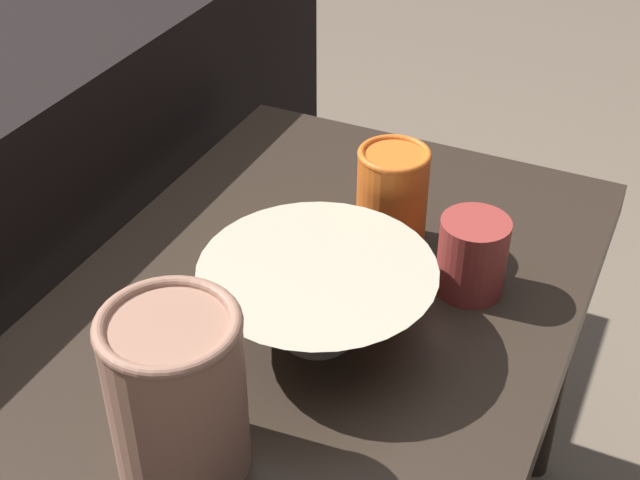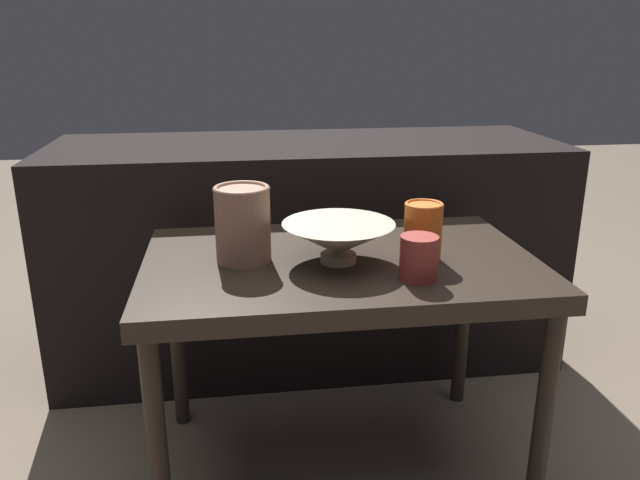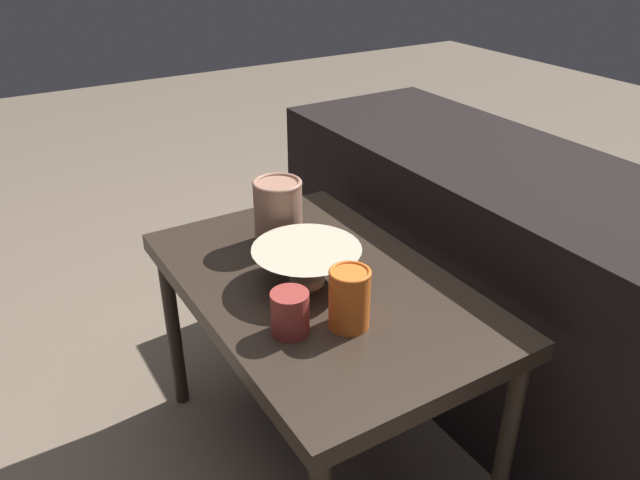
# 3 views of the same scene
# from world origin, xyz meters

# --- Properties ---
(ground_plane) EXTENTS (8.00, 8.00, 0.00)m
(ground_plane) POSITION_xyz_m (0.00, 0.00, 0.00)
(ground_plane) COLOR #6B5B4C
(table) EXTENTS (0.80, 0.51, 0.51)m
(table) POSITION_xyz_m (0.00, 0.00, 0.46)
(table) COLOR #2D231C
(table) RESTS_ON ground_plane
(couch_backdrop) EXTENTS (1.45, 0.50, 0.65)m
(couch_backdrop) POSITION_xyz_m (0.00, 0.57, 0.33)
(couch_backdrop) COLOR black
(couch_backdrop) RESTS_ON ground_plane
(bowl) EXTENTS (0.23, 0.23, 0.08)m
(bowl) POSITION_xyz_m (-0.01, -0.03, 0.56)
(bowl) COLOR #B2A88E
(bowl) RESTS_ON table
(vase_textured_left) EXTENTS (0.11, 0.11, 0.16)m
(vase_textured_left) POSITION_xyz_m (-0.20, 0.01, 0.59)
(vase_textured_left) COLOR #996B56
(vase_textured_left) RESTS_ON table
(vase_colorful_right) EXTENTS (0.08, 0.08, 0.12)m
(vase_colorful_right) POSITION_xyz_m (0.16, -0.03, 0.57)
(vase_colorful_right) COLOR orange
(vase_colorful_right) RESTS_ON table
(cup) EXTENTS (0.07, 0.07, 0.08)m
(cup) POSITION_xyz_m (0.12, -0.14, 0.55)
(cup) COLOR maroon
(cup) RESTS_ON table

